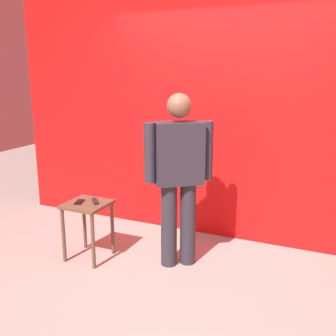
{
  "coord_description": "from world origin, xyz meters",
  "views": [
    {
      "loc": [
        1.27,
        -2.86,
        1.87
      ],
      "look_at": [
        -0.25,
        0.55,
        0.94
      ],
      "focal_mm": 42.52,
      "sensor_mm": 36.0,
      "label": 1
    }
  ],
  "objects_px": {
    "standing_person": "(179,172)",
    "cell_phone": "(79,202)",
    "tv_remote": "(95,201)",
    "side_table": "(88,214)"
  },
  "relations": [
    {
      "from": "cell_phone",
      "to": "tv_remote",
      "type": "xyz_separation_m",
      "value": [
        0.14,
        0.07,
        0.01
      ]
    },
    {
      "from": "standing_person",
      "to": "tv_remote",
      "type": "xyz_separation_m",
      "value": [
        -0.81,
        -0.2,
        -0.34
      ]
    },
    {
      "from": "standing_person",
      "to": "side_table",
      "type": "xyz_separation_m",
      "value": [
        -0.88,
        -0.25,
        -0.47
      ]
    },
    {
      "from": "standing_person",
      "to": "tv_remote",
      "type": "bearing_deg",
      "value": -165.99
    },
    {
      "from": "standing_person",
      "to": "cell_phone",
      "type": "bearing_deg",
      "value": -163.94
    },
    {
      "from": "side_table",
      "to": "cell_phone",
      "type": "relative_size",
      "value": 4.08
    },
    {
      "from": "cell_phone",
      "to": "tv_remote",
      "type": "distance_m",
      "value": 0.16
    },
    {
      "from": "standing_person",
      "to": "side_table",
      "type": "bearing_deg",
      "value": -163.83
    },
    {
      "from": "cell_phone",
      "to": "tv_remote",
      "type": "bearing_deg",
      "value": 9.06
    },
    {
      "from": "standing_person",
      "to": "cell_phone",
      "type": "height_order",
      "value": "standing_person"
    }
  ]
}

